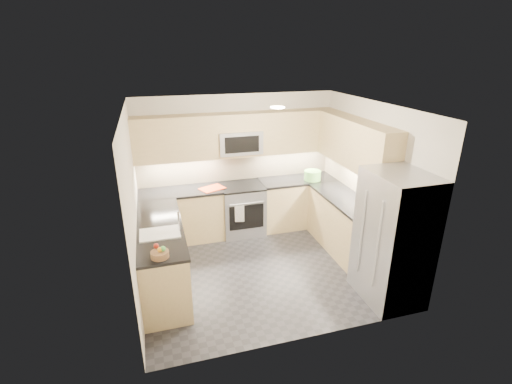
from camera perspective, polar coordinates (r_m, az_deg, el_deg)
name	(u,v)px	position (r m, az deg, el deg)	size (l,w,h in m)	color
floor	(262,267)	(5.97, 0.96, -11.52)	(3.60, 3.20, 0.00)	#26262C
ceiling	(263,107)	(5.07, 1.13, 12.93)	(3.60, 3.20, 0.02)	beige
wall_back	(237,163)	(6.86, -2.93, 4.44)	(3.60, 0.02, 2.50)	beige
wall_front	(307,247)	(4.05, 7.82, -8.37)	(3.60, 0.02, 2.50)	beige
wall_left	(134,208)	(5.20, -18.30, -2.34)	(0.02, 3.20, 2.50)	beige
wall_right	(371,182)	(6.15, 17.29, 1.43)	(0.02, 3.20, 2.50)	beige
base_cab_back_left	(182,216)	(6.71, -11.30, -3.68)	(1.42, 0.60, 0.90)	#CFB47D
base_cab_back_right	(296,203)	(7.18, 6.25, -1.66)	(1.42, 0.60, 0.90)	#CFB47D
base_cab_right	(345,226)	(6.42, 13.54, -5.09)	(0.60, 1.70, 0.90)	#CFB47D
base_cab_peninsula	(162,257)	(5.54, -14.22, -9.62)	(0.60, 2.00, 0.90)	#CFB47D
countertop_back_left	(180,192)	(6.53, -11.59, 0.06)	(1.42, 0.63, 0.04)	black
countertop_back_right	(297,180)	(7.01, 6.40, 1.87)	(1.42, 0.63, 0.04)	black
countertop_right	(348,200)	(6.23, 13.91, -1.21)	(0.63, 1.70, 0.04)	black
countertop_peninsula	(159,227)	(5.32, -14.67, -5.27)	(0.63, 2.00, 0.04)	black
upper_cab_back	(239,135)	(6.55, -2.66, 8.83)	(3.60, 0.35, 0.75)	#CFB47D
upper_cab_right	(356,144)	(6.12, 15.11, 7.21)	(0.35, 1.95, 0.75)	#CFB47D
backsplash_back	(237,166)	(6.87, -2.91, 3.99)	(3.60, 0.01, 0.51)	#C7B28F
backsplash_right	(356,177)	(6.52, 15.09, 2.28)	(0.01, 2.30, 0.51)	#C7B28F
gas_range	(242,210)	(6.84, -2.17, -2.71)	(0.76, 0.65, 0.91)	gray
range_cooktop	(242,186)	(6.67, -2.22, 0.90)	(0.76, 0.65, 0.03)	black
oven_door_glass	(247,217)	(6.55, -1.46, -3.88)	(0.62, 0.02, 0.45)	black
oven_handle	(247,203)	(6.42, -1.43, -1.78)	(0.02, 0.02, 0.60)	#B2B5BA
microwave	(239,142)	(6.55, -2.59, 7.72)	(0.76, 0.40, 0.40)	#A3A5AB
microwave_door	(242,145)	(6.36, -2.15, 7.30)	(0.60, 0.01, 0.28)	black
refrigerator	(393,238)	(5.24, 20.38, -6.69)	(0.70, 0.90, 1.80)	#9A9BA1
fridge_handle_left	(377,245)	(4.88, 18.13, -7.81)	(0.02, 0.02, 1.20)	#B2B5BA
fridge_handle_right	(362,232)	(5.15, 15.94, -6.00)	(0.02, 0.02, 1.20)	#B2B5BA
sink_basin	(160,238)	(5.12, -14.51, -6.89)	(0.52, 0.38, 0.16)	white
faucet	(179,222)	(5.04, -11.76, -4.57)	(0.03, 0.03, 0.28)	silver
utensil_bowl	(313,175)	(6.96, 8.69, 2.55)	(0.31, 0.31, 0.18)	#6BC052
cutting_board	(212,188)	(6.52, -6.75, 0.56)	(0.41, 0.29, 0.01)	#EC4116
fruit_basket	(160,254)	(4.55, -14.57, -9.27)	(0.21, 0.21, 0.08)	olive
fruit_apple	(156,246)	(4.58, -15.12, -8.00)	(0.06, 0.06, 0.06)	#A22012
fruit_pear	(163,249)	(4.50, -14.13, -8.46)	(0.07, 0.07, 0.07)	#4EAB49
dish_towel_check	(240,214)	(6.44, -2.54, -3.37)	(0.16, 0.01, 0.31)	silver
fruit_orange	(160,250)	(4.49, -14.60, -8.59)	(0.06, 0.06, 0.06)	orange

